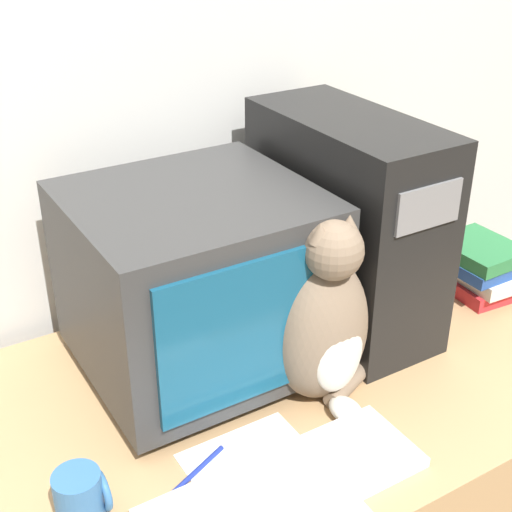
{
  "coord_description": "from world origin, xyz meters",
  "views": [
    {
      "loc": [
        -0.56,
        -0.54,
        1.57
      ],
      "look_at": [
        0.02,
        0.41,
        0.98
      ],
      "focal_mm": 50.0,
      "sensor_mm": 36.0,
      "label": 1
    }
  ],
  "objects_px": {
    "cat": "(324,324)",
    "keyboard": "(286,487)",
    "pen": "(194,474)",
    "mug": "(81,499)",
    "crt_monitor": "(196,281)",
    "computer_tower": "(344,223)",
    "book_stack": "(478,266)"
  },
  "relations": [
    {
      "from": "keyboard",
      "to": "mug",
      "type": "distance_m",
      "value": 0.31
    },
    {
      "from": "pen",
      "to": "mug",
      "type": "distance_m",
      "value": 0.19
    },
    {
      "from": "computer_tower",
      "to": "book_stack",
      "type": "relative_size",
      "value": 2.15
    },
    {
      "from": "cat",
      "to": "pen",
      "type": "xyz_separation_m",
      "value": [
        -0.3,
        -0.06,
        -0.15
      ]
    },
    {
      "from": "computer_tower",
      "to": "pen",
      "type": "height_order",
      "value": "computer_tower"
    },
    {
      "from": "crt_monitor",
      "to": "mug",
      "type": "bearing_deg",
      "value": -141.33
    },
    {
      "from": "pen",
      "to": "cat",
      "type": "bearing_deg",
      "value": 11.91
    },
    {
      "from": "keyboard",
      "to": "pen",
      "type": "relative_size",
      "value": 3.32
    },
    {
      "from": "cat",
      "to": "keyboard",
      "type": "bearing_deg",
      "value": -139.18
    },
    {
      "from": "book_stack",
      "to": "cat",
      "type": "bearing_deg",
      "value": -167.2
    },
    {
      "from": "keyboard",
      "to": "cat",
      "type": "relative_size",
      "value": 1.25
    },
    {
      "from": "mug",
      "to": "cat",
      "type": "bearing_deg",
      "value": 7.22
    },
    {
      "from": "computer_tower",
      "to": "cat",
      "type": "bearing_deg",
      "value": -134.05
    },
    {
      "from": "book_stack",
      "to": "pen",
      "type": "relative_size",
      "value": 1.53
    },
    {
      "from": "computer_tower",
      "to": "cat",
      "type": "distance_m",
      "value": 0.29
    },
    {
      "from": "mug",
      "to": "crt_monitor",
      "type": "bearing_deg",
      "value": 38.67
    },
    {
      "from": "computer_tower",
      "to": "keyboard",
      "type": "xyz_separation_m",
      "value": [
        -0.39,
        -0.37,
        -0.22
      ]
    },
    {
      "from": "computer_tower",
      "to": "mug",
      "type": "distance_m",
      "value": 0.75
    },
    {
      "from": "pen",
      "to": "crt_monitor",
      "type": "bearing_deg",
      "value": 60.96
    },
    {
      "from": "crt_monitor",
      "to": "computer_tower",
      "type": "xyz_separation_m",
      "value": [
        0.35,
        0.0,
        0.04
      ]
    },
    {
      "from": "cat",
      "to": "pen",
      "type": "height_order",
      "value": "cat"
    },
    {
      "from": "keyboard",
      "to": "mug",
      "type": "xyz_separation_m",
      "value": [
        -0.29,
        0.11,
        0.04
      ]
    },
    {
      "from": "computer_tower",
      "to": "cat",
      "type": "relative_size",
      "value": 1.24
    },
    {
      "from": "pen",
      "to": "mug",
      "type": "bearing_deg",
      "value": 179.39
    },
    {
      "from": "cat",
      "to": "book_stack",
      "type": "relative_size",
      "value": 1.73
    },
    {
      "from": "book_stack",
      "to": "pen",
      "type": "bearing_deg",
      "value": -167.52
    },
    {
      "from": "crt_monitor",
      "to": "computer_tower",
      "type": "bearing_deg",
      "value": 0.06
    },
    {
      "from": "crt_monitor",
      "to": "pen",
      "type": "relative_size",
      "value": 3.09
    },
    {
      "from": "pen",
      "to": "mug",
      "type": "height_order",
      "value": "mug"
    },
    {
      "from": "keyboard",
      "to": "pen",
      "type": "height_order",
      "value": "keyboard"
    },
    {
      "from": "keyboard",
      "to": "book_stack",
      "type": "bearing_deg",
      "value": 21.88
    },
    {
      "from": "computer_tower",
      "to": "keyboard",
      "type": "distance_m",
      "value": 0.58
    }
  ]
}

